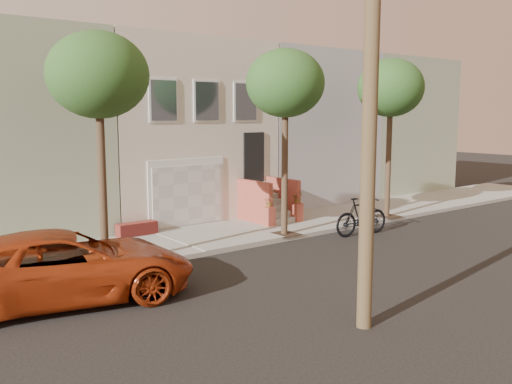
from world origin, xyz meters
TOP-DOWN VIEW (x-y plane):
  - ground at (0.00, 0.00)m, footprint 90.00×90.00m
  - sidewalk at (0.00, 5.35)m, footprint 40.00×3.70m
  - house_row at (0.00, 11.19)m, footprint 33.10×11.70m
  - tree_left at (-5.50, 3.90)m, footprint 2.70×2.57m
  - tree_mid at (1.00, 3.90)m, footprint 2.70×2.57m
  - tree_right at (6.50, 3.90)m, footprint 2.70×2.57m
  - pickup_truck at (-7.22, 2.09)m, footprint 6.35×3.94m
  - motorcycle at (3.49, 2.60)m, footprint 2.34×0.93m

SIDE VIEW (x-z plane):
  - ground at x=0.00m, z-range 0.00..0.00m
  - sidewalk at x=0.00m, z-range 0.00..0.15m
  - motorcycle at x=3.49m, z-range 0.00..1.37m
  - pickup_truck at x=-7.22m, z-range 0.00..1.64m
  - house_row at x=0.00m, z-range 0.14..7.14m
  - tree_left at x=-5.50m, z-range 2.11..8.41m
  - tree_mid at x=1.00m, z-range 2.11..8.41m
  - tree_right at x=6.50m, z-range 2.11..8.41m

